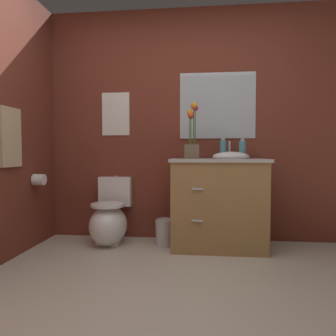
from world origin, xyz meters
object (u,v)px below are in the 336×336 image
lotion_bottle (223,149)px  wall_poster (116,114)px  hanging_towel (11,137)px  toilet_paper_roll (39,180)px  trash_bin (164,232)px  soap_bottle (242,149)px  flower_vase (192,140)px  wall_mirror (217,106)px  vanity_cabinet (218,202)px  toilet (110,220)px

lotion_bottle → wall_poster: 1.24m
hanging_towel → toilet_paper_roll: bearing=81.4°
hanging_towel → toilet_paper_roll: size_ratio=4.73×
trash_bin → wall_poster: bearing=153.8°
toilet_paper_roll → soap_bottle: bearing=6.8°
flower_vase → hanging_towel: flower_vase is taller
soap_bottle → wall_mirror: 0.57m
vanity_cabinet → trash_bin: vanity_cabinet is taller
toilet_paper_roll → hanging_towel: bearing=-98.6°
toilet → vanity_cabinet: vanity_cabinet is taller
wall_poster → wall_mirror: wall_mirror is taller
trash_bin → wall_mirror: bearing=27.8°
vanity_cabinet → lotion_bottle: size_ratio=4.99×
toilet_paper_roll → toilet: bearing=16.6°
flower_vase → trash_bin: size_ratio=2.00×
lotion_bottle → hanging_towel: size_ratio=0.41×
soap_bottle → lotion_bottle: lotion_bottle is taller
wall_poster → toilet_paper_roll: bearing=-144.8°
vanity_cabinet → flower_vase: 0.67m
wall_mirror → hanging_towel: (-1.83, -0.83, -0.37)m
vanity_cabinet → wall_mirror: wall_mirror is taller
flower_vase → wall_poster: bearing=158.4°
lotion_bottle → toilet: bearing=-174.6°
vanity_cabinet → trash_bin: (-0.54, 0.01, -0.32)m
lotion_bottle → wall_mirror: 0.49m
toilet → soap_bottle: bearing=1.8°
vanity_cabinet → trash_bin: 0.63m
lotion_bottle → wall_poster: bearing=172.3°
toilet → flower_vase: 1.19m
trash_bin → hanging_towel: size_ratio=0.52×
wall_poster → wall_mirror: size_ratio=0.59×
hanging_towel → toilet: bearing=38.1°
hanging_towel → vanity_cabinet: bearing=16.2°
flower_vase → lotion_bottle: size_ratio=2.55×
toilet → vanity_cabinet: bearing=-1.4°
trash_bin → wall_mirror: size_ratio=0.34×
toilet → wall_poster: bearing=90.0°
lotion_bottle → hanging_towel: hanging_towel is taller
wall_poster → soap_bottle: bearing=-9.4°
toilet → hanging_towel: (-0.71, -0.56, 0.84)m
soap_bottle → lotion_bottle: (-0.19, 0.07, 0.01)m
toilet → vanity_cabinet: 1.14m
toilet → lotion_bottle: bearing=5.4°
soap_bottle → wall_poster: (-1.35, 0.23, 0.40)m
wall_poster → lotion_bottle: bearing=-7.7°
vanity_cabinet → toilet_paper_roll: vanity_cabinet is taller
vanity_cabinet → wall_mirror: bearing=90.5°
lotion_bottle → wall_mirror: wall_mirror is taller
vanity_cabinet → wall_poster: wall_poster is taller
flower_vase → wall_poster: wall_poster is taller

